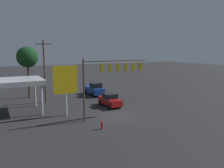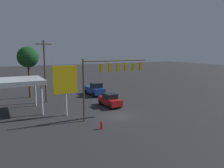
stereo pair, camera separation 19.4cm
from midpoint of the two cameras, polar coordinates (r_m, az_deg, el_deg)
name	(u,v)px [view 2 (the right image)]	position (r m, az deg, el deg)	size (l,w,h in m)	color
ground_plane	(119,116)	(28.08, 2.14, -8.27)	(200.00, 200.00, 0.00)	#262628
traffic_signal_assembly	(113,71)	(26.65, 0.40, 3.31)	(8.77, 0.43, 7.29)	#473828
utility_pole	(45,70)	(35.84, -16.99, 3.52)	(2.40, 0.26, 9.79)	#473828
gas_station_canopy	(2,83)	(31.14, -26.71, 0.32)	(10.01, 6.30, 4.51)	#B2B7BC
price_sign	(65,81)	(27.81, -11.89, 0.74)	(3.06, 0.27, 6.36)	silver
sedan_far	(110,100)	(32.42, -0.36, -4.19)	(2.13, 4.43, 1.93)	maroon
pickup_parked	(95,89)	(40.40, -4.44, -1.38)	(2.36, 5.24, 2.40)	navy
street_tree	(28,57)	(40.45, -20.98, 6.53)	(3.62, 3.62, 8.91)	#4C331E
fire_hydrant	(101,125)	(23.47, -2.52, -10.64)	(0.24, 0.24, 0.88)	red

